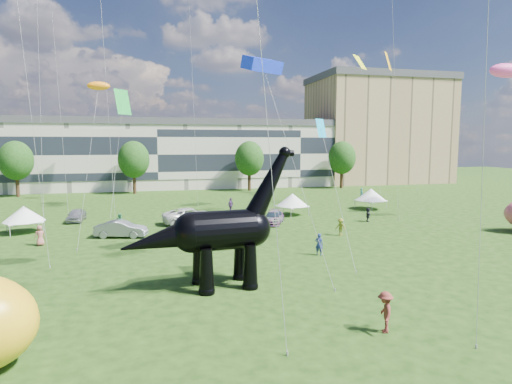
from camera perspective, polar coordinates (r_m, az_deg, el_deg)
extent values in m
plane|color=#16330C|center=(25.25, 8.40, -13.29)|extent=(220.00, 220.00, 0.00)
cube|color=beige|center=(84.02, -13.03, 4.63)|extent=(78.00, 11.00, 12.00)
cube|color=tan|center=(99.88, 15.86, 7.70)|extent=(28.00, 18.00, 22.00)
cylinder|color=#382314|center=(78.15, -29.19, 0.61)|extent=(0.56, 0.56, 3.20)
ellipsoid|color=#14380F|center=(77.87, -29.39, 4.06)|extent=(5.20, 5.20, 6.24)
cylinder|color=#382314|center=(75.35, -15.89, 1.00)|extent=(0.56, 0.56, 3.20)
ellipsoid|color=#14380F|center=(75.06, -16.00, 4.59)|extent=(5.20, 5.20, 6.24)
cylinder|color=#382314|center=(77.20, -0.89, 1.37)|extent=(0.56, 0.56, 3.20)
ellipsoid|color=#14380F|center=(76.92, -0.90, 4.88)|extent=(5.20, 5.20, 6.24)
cylinder|color=#382314|center=(83.05, 11.31, 1.61)|extent=(0.56, 0.56, 3.20)
ellipsoid|color=#14380F|center=(82.79, 11.39, 4.87)|extent=(5.20, 5.20, 6.24)
cone|color=black|center=(24.76, -6.61, -10.46)|extent=(1.00, 1.00, 2.62)
sphere|color=black|center=(25.12, -6.57, -12.98)|extent=(0.96, 0.96, 0.96)
cone|color=black|center=(26.56, -7.58, -9.30)|extent=(1.00, 1.00, 2.62)
sphere|color=black|center=(26.90, -7.55, -11.67)|extent=(0.96, 0.96, 0.96)
cone|color=black|center=(25.46, -0.77, -9.94)|extent=(1.00, 1.00, 2.62)
sphere|color=black|center=(25.81, -0.76, -12.40)|extent=(0.96, 0.96, 0.96)
cone|color=black|center=(27.22, -2.12, -8.85)|extent=(1.00, 1.00, 2.62)
sphere|color=black|center=(27.55, -2.11, -11.17)|extent=(0.96, 0.96, 0.96)
cylinder|color=black|center=(25.44, -4.48, -5.10)|extent=(3.91, 2.75, 2.36)
sphere|color=black|center=(25.02, -8.56, -5.35)|extent=(2.36, 2.36, 2.36)
sphere|color=black|center=(25.98, -0.56, -4.83)|extent=(2.27, 2.27, 2.27)
cone|color=black|center=(25.97, 1.66, 0.82)|extent=(3.42, 1.67, 4.63)
sphere|color=black|center=(26.26, 3.85, 5.26)|extent=(0.73, 0.73, 0.73)
cylinder|color=black|center=(26.37, 4.37, 5.16)|extent=(0.65, 0.45, 0.38)
cone|color=black|center=(24.80, -12.65, -6.23)|extent=(4.80, 2.33, 2.57)
imported|color=#B2B3B7|center=(50.81, -22.84, -2.87)|extent=(1.78, 4.11, 1.38)
imported|color=gray|center=(40.91, -17.54, -4.73)|extent=(4.85, 2.62, 1.52)
imported|color=silver|center=(46.10, -8.64, -3.16)|extent=(6.36, 3.69, 1.67)
imported|color=#595960|center=(45.61, 2.35, -3.41)|extent=(3.62, 4.91, 1.32)
cube|color=white|center=(51.08, 4.87, -1.89)|extent=(3.81, 3.81, 0.12)
cone|color=white|center=(50.97, 4.88, -1.02)|extent=(4.83, 4.83, 1.47)
cylinder|color=#999999|center=(49.26, 4.68, -2.83)|extent=(0.06, 0.06, 1.08)
cylinder|color=#999999|center=(51.05, 7.03, -2.53)|extent=(0.06, 0.06, 1.08)
cylinder|color=#999999|center=(51.35, 2.71, -2.44)|extent=(0.06, 0.06, 1.08)
cylinder|color=#999999|center=(53.07, 5.03, -2.16)|extent=(0.06, 0.06, 1.08)
cube|color=white|center=(57.56, 15.05, -1.11)|extent=(3.92, 3.92, 0.12)
cone|color=white|center=(57.46, 15.07, -0.31)|extent=(4.96, 4.96, 1.51)
cylinder|color=#999999|center=(55.67, 15.20, -1.94)|extent=(0.06, 0.06, 1.11)
cylinder|color=#999999|center=(57.84, 17.01, -1.69)|extent=(0.06, 0.06, 1.11)
cylinder|color=#999999|center=(57.50, 13.05, -1.62)|extent=(0.06, 0.06, 1.11)
cylinder|color=#999999|center=(59.61, 14.88, -1.38)|extent=(0.06, 0.06, 1.11)
cube|color=white|center=(46.50, -28.50, -3.49)|extent=(3.81, 3.81, 0.12)
cone|color=white|center=(46.38, -28.55, -2.54)|extent=(4.83, 4.83, 1.47)
cylinder|color=#999999|center=(45.12, -29.98, -4.56)|extent=(0.06, 0.06, 1.08)
cylinder|color=#999999|center=(45.43, -26.53, -4.30)|extent=(0.06, 0.06, 1.08)
cylinder|color=#999999|center=(47.81, -30.29, -4.00)|extent=(0.06, 0.06, 1.08)
cylinder|color=#999999|center=(48.10, -27.04, -3.76)|extent=(0.06, 0.06, 1.08)
imported|color=navy|center=(33.28, 8.41, -6.90)|extent=(0.73, 0.69, 1.68)
imported|color=teal|center=(65.75, 13.89, -0.29)|extent=(0.54, 0.74, 1.90)
imported|color=black|center=(48.29, 14.71, -2.92)|extent=(1.01, 1.52, 1.57)
imported|color=maroon|center=(20.87, 16.83, -15.07)|extent=(1.08, 1.39, 1.89)
imported|color=#A85E54|center=(40.17, -26.85, -5.19)|extent=(1.00, 0.89, 1.73)
imported|color=#388E63|center=(43.91, -17.69, -3.85)|extent=(1.04, 1.05, 1.71)
imported|color=#552F6B|center=(52.70, -3.41, -1.78)|extent=(1.09, 1.08, 1.85)
imported|color=#9C3527|center=(37.17, -2.73, -5.35)|extent=(0.78, 0.99, 1.77)
imported|color=olive|center=(40.48, 11.20, -4.59)|extent=(1.10, 1.21, 1.63)
ellipsoid|color=orange|center=(41.36, -20.25, 13.13)|extent=(1.83, 2.09, 0.76)
plane|color=#ECFF15|center=(70.59, 13.71, 16.46)|extent=(3.09, 2.88, 2.27)
plane|color=#FAAD0D|center=(62.63, 17.21, 16.33)|extent=(2.20, 2.39, 2.44)
cube|color=#142DDB|center=(31.09, 0.85, 16.57)|extent=(3.18, 2.60, 1.19)
plane|color=green|center=(58.97, -17.34, 11.38)|extent=(2.67, 2.90, 3.25)
ellipsoid|color=#F1439D|center=(56.16, 30.33, 13.80)|extent=(4.29, 3.75, 1.55)
plane|color=#0D9ACD|center=(34.61, 8.67, 8.42)|extent=(1.45, 1.14, 1.48)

